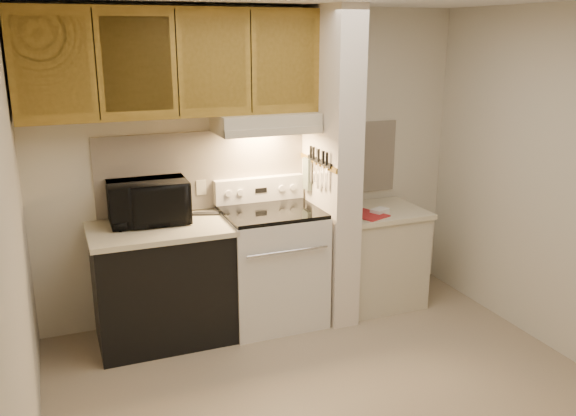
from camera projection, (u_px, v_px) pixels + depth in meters
floor at (332, 392)px, 4.03m from camera, size 3.60×3.60×0.00m
wall_back at (257, 164)px, 5.03m from camera, size 3.60×2.50×0.02m
wall_left at (13, 249)px, 3.05m from camera, size 0.02×3.00×2.50m
wall_right at (564, 185)px, 4.33m from camera, size 0.02×3.00×2.50m
backsplash at (257, 166)px, 5.02m from camera, size 2.60×0.02×0.63m
range_body at (272, 268)px, 4.94m from camera, size 0.76×0.65×0.92m
oven_window at (286, 277)px, 4.64m from camera, size 0.50×0.01×0.30m
oven_handle at (288, 252)px, 4.55m from camera, size 0.65×0.02×0.02m
cooktop at (271, 212)px, 4.81m from camera, size 0.74×0.64×0.03m
range_backguard at (259, 189)px, 5.03m from camera, size 0.76×0.08×0.20m
range_display at (261, 190)px, 4.99m from camera, size 0.10×0.01×0.04m
range_knob_left_outer at (228, 194)px, 4.89m from camera, size 0.05×0.02×0.05m
range_knob_left_inner at (240, 192)px, 4.93m from camera, size 0.05×0.02×0.05m
range_knob_right_inner at (282, 188)px, 5.05m from camera, size 0.05×0.02×0.05m
range_knob_right_outer at (293, 187)px, 5.09m from camera, size 0.05×0.02×0.05m
dishwasher_front at (163, 286)px, 4.64m from camera, size 1.00×0.63×0.87m
left_countertop at (160, 229)px, 4.52m from camera, size 1.04×0.67×0.04m
spoon_rest at (206, 214)px, 4.81m from camera, size 0.22×0.13×0.01m
teal_jar at (160, 212)px, 4.71m from camera, size 0.09×0.09×0.10m
outlet at (201, 188)px, 4.88m from camera, size 0.08×0.01×0.12m
microwave at (148, 202)px, 4.57m from camera, size 0.59×0.40×0.32m
partition_pillar at (331, 168)px, 4.90m from camera, size 0.22×0.70×2.50m
pillar_trim at (318, 163)px, 4.84m from camera, size 0.01×0.70×0.04m
knife_strip at (320, 161)px, 4.79m from camera, size 0.02×0.42×0.04m
knife_blade_a at (327, 178)px, 4.67m from camera, size 0.01×0.03×0.16m
knife_handle_a at (327, 159)px, 4.63m from camera, size 0.02×0.02×0.10m
knife_blade_b at (322, 177)px, 4.74m from camera, size 0.01×0.04×0.18m
knife_handle_b at (323, 157)px, 4.69m from camera, size 0.02×0.02×0.10m
knife_blade_c at (318, 176)px, 4.81m from camera, size 0.01×0.04×0.20m
knife_handle_c at (319, 155)px, 4.76m from camera, size 0.02×0.02×0.10m
knife_blade_d at (314, 172)px, 4.88m from camera, size 0.01×0.04×0.16m
knife_handle_d at (314, 153)px, 4.85m from camera, size 0.02×0.02×0.10m
knife_blade_e at (310, 171)px, 4.95m from camera, size 0.01×0.04×0.18m
knife_handle_e at (311, 152)px, 4.90m from camera, size 0.02×0.02×0.10m
oven_mitt at (307, 174)px, 5.02m from camera, size 0.03×0.11×0.26m
right_cab_base at (377, 259)px, 5.29m from camera, size 0.70×0.60×0.81m
right_countertop at (379, 212)px, 5.17m from camera, size 0.74×0.64×0.04m
red_folder at (366, 214)px, 5.01m from camera, size 0.33×0.38×0.01m
white_box at (380, 211)px, 5.06m from camera, size 0.17×0.15×0.04m
range_hood at (265, 122)px, 4.73m from camera, size 0.78×0.44×0.15m
hood_lip at (275, 132)px, 4.55m from camera, size 0.78×0.04×0.06m
upper_cabinets at (172, 63)px, 4.40m from camera, size 2.18×0.33×0.77m
cab_door_a at (52, 66)px, 3.96m from camera, size 0.46×0.01×0.63m
cab_gap_a at (96, 65)px, 4.06m from camera, size 0.01×0.01×0.73m
cab_door_b at (137, 64)px, 4.16m from camera, size 0.46×0.01×0.63m
cab_gap_b at (177, 64)px, 4.25m from camera, size 0.01×0.01×0.73m
cab_door_c at (215, 63)px, 4.35m from camera, size 0.46×0.01×0.63m
cab_gap_c at (251, 62)px, 4.45m from camera, size 0.01×0.01×0.73m
cab_door_d at (286, 62)px, 4.54m from camera, size 0.46×0.01×0.63m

